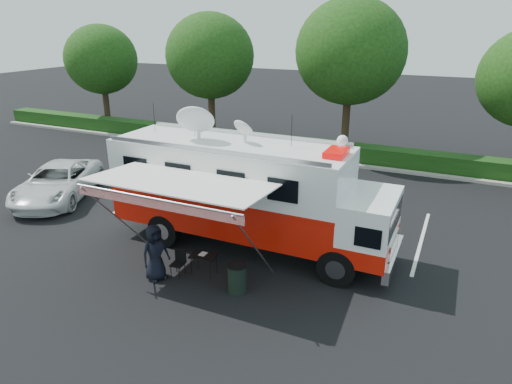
% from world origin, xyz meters
% --- Properties ---
extents(ground_plane, '(120.00, 120.00, 0.00)m').
position_xyz_m(ground_plane, '(0.00, 0.00, 0.00)').
color(ground_plane, black).
rests_on(ground_plane, ground).
extents(back_border, '(60.00, 6.14, 8.87)m').
position_xyz_m(back_border, '(1.14, 12.90, 5.00)').
color(back_border, '#9E998E').
rests_on(back_border, ground_plane).
extents(stall_lines, '(24.12, 5.50, 0.01)m').
position_xyz_m(stall_lines, '(-0.50, 3.00, 0.00)').
color(stall_lines, silver).
rests_on(stall_lines, ground_plane).
extents(command_truck, '(9.88, 2.72, 4.75)m').
position_xyz_m(command_truck, '(-0.09, -0.00, 2.03)').
color(command_truck, black).
rests_on(command_truck, ground_plane).
extents(awning, '(5.39, 2.78, 3.25)m').
position_xyz_m(awning, '(-0.97, -2.82, 3.06)').
color(awning, white).
rests_on(awning, ground_plane).
extents(white_suv, '(4.61, 6.13, 1.55)m').
position_xyz_m(white_suv, '(-9.87, 0.65, 0.00)').
color(white_suv, silver).
rests_on(white_suv, ground_plane).
extents(person, '(0.87, 1.04, 1.81)m').
position_xyz_m(person, '(-1.70, -3.17, 0.00)').
color(person, black).
rests_on(person, ground_plane).
extents(folding_table, '(0.89, 0.68, 0.70)m').
position_xyz_m(folding_table, '(-0.49, -2.34, 0.64)').
color(folding_table, black).
rests_on(folding_table, ground_plane).
extents(folding_chair, '(0.42, 0.43, 0.82)m').
position_xyz_m(folding_chair, '(-1.22, -2.64, 0.48)').
color(folding_chair, black).
rests_on(folding_chair, ground_plane).
extents(trash_bin, '(0.60, 0.60, 0.89)m').
position_xyz_m(trash_bin, '(0.89, -2.75, 0.45)').
color(trash_bin, black).
rests_on(trash_bin, ground_plane).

